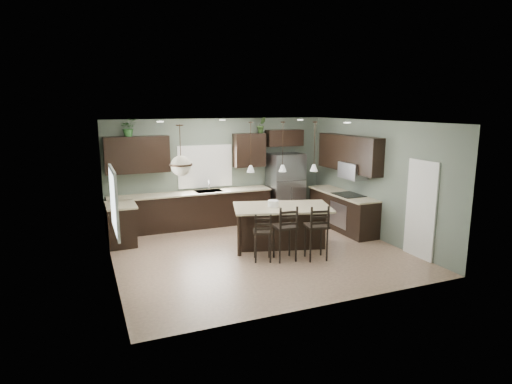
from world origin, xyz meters
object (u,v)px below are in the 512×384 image
object	(u,v)px
kitchen_island	(282,226)
bar_stool_center	(285,233)
plant_back_left	(128,127)
bar_stool_left	(263,237)
serving_dish	(273,203)
bar_stool_right	(316,232)
refrigerator	(285,187)

from	to	relation	value
kitchen_island	bar_stool_center	world-z (taller)	bar_stool_center
plant_back_left	kitchen_island	bearing A→B (deg)	-38.79
kitchen_island	bar_stool_left	xyz separation A→B (m)	(-0.77, -0.69, 0.05)
serving_dish	bar_stool_right	bearing A→B (deg)	-66.03
refrigerator	kitchen_island	world-z (taller)	refrigerator
plant_back_left	bar_stool_left	bearing A→B (deg)	-54.45
kitchen_island	plant_back_left	world-z (taller)	plant_back_left
bar_stool_right	plant_back_left	distance (m)	5.12
bar_stool_left	bar_stool_center	size ratio (longest dim) A/B	0.88
serving_dish	plant_back_left	bearing A→B (deg)	140.00
kitchen_island	bar_stool_right	size ratio (longest dim) A/B	1.83
bar_stool_left	refrigerator	bearing A→B (deg)	75.22
bar_stool_left	bar_stool_center	xyz separation A→B (m)	(0.44, -0.13, 0.07)
bar_stool_center	bar_stool_right	distance (m)	0.65
serving_dish	bar_stool_center	size ratio (longest dim) A/B	0.21
serving_dish	bar_stool_left	distance (m)	1.06
refrigerator	bar_stool_center	world-z (taller)	refrigerator
bar_stool_center	bar_stool_right	bearing A→B (deg)	-13.44
serving_dish	plant_back_left	distance (m)	3.96
refrigerator	bar_stool_center	distance (m)	3.28
kitchen_island	bar_stool_left	world-z (taller)	bar_stool_left
kitchen_island	bar_stool_right	distance (m)	1.07
kitchen_island	serving_dish	size ratio (longest dim) A/B	8.88
refrigerator	bar_stool_left	bearing A→B (deg)	-124.05
refrigerator	bar_stool_center	size ratio (longest dim) A/B	1.59
bar_stool_center	bar_stool_right	world-z (taller)	bar_stool_right
refrigerator	serving_dish	distance (m)	2.43
bar_stool_left	bar_stool_center	bearing A→B (deg)	2.24
bar_stool_left	bar_stool_right	xyz separation A→B (m)	(1.05, -0.33, 0.07)
plant_back_left	bar_stool_right	bearing A→B (deg)	-46.33
bar_stool_right	plant_back_left	size ratio (longest dim) A/B	2.71
refrigerator	serving_dish	bearing A→B (deg)	-122.67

